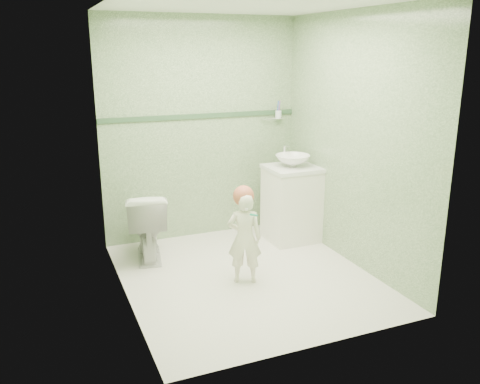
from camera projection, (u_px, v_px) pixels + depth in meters
name	position (u px, v px, depth m)	size (l,w,h in m)	color
ground	(246.00, 276.00, 4.71)	(2.50, 2.50, 0.00)	white
room_shell	(247.00, 150.00, 4.38)	(2.50, 2.54, 2.40)	gray
trim_stripe	(201.00, 116.00, 5.44)	(2.20, 0.02, 0.05)	#345537
vanity	(291.00, 205.00, 5.53)	(0.52, 0.50, 0.80)	white
counter	(292.00, 168.00, 5.42)	(0.54, 0.52, 0.04)	white
basin	(293.00, 161.00, 5.40)	(0.37, 0.37, 0.13)	white
faucet	(285.00, 150.00, 5.54)	(0.03, 0.13, 0.18)	silver
cup_holder	(278.00, 114.00, 5.73)	(0.26, 0.07, 0.21)	silver
toilet	(147.00, 225.00, 5.05)	(0.39, 0.68, 0.70)	white
toddler	(245.00, 238.00, 4.50)	(0.31, 0.20, 0.84)	white
hair_cap	(244.00, 196.00, 4.42)	(0.19, 0.19, 0.19)	#BF6043
teal_toothbrush	(253.00, 214.00, 4.31)	(0.12, 0.14, 0.08)	#129879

